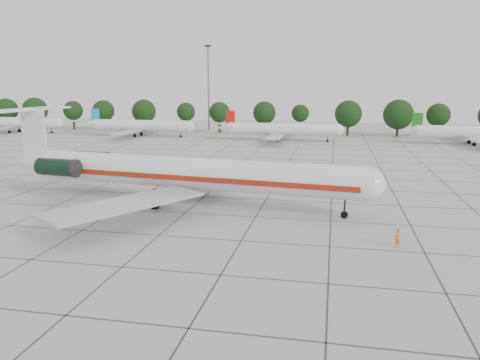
{
  "coord_description": "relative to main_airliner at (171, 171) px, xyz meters",
  "views": [
    {
      "loc": [
        7.95,
        -48.16,
        14.19
      ],
      "look_at": [
        -2.24,
        2.54,
        3.5
      ],
      "focal_mm": 35.0,
      "sensor_mm": 36.0,
      "label": 1
    }
  ],
  "objects": [
    {
      "name": "apron_joints",
      "position": [
        10.89,
        11.16,
        -3.92
      ],
      "size": [
        170.0,
        170.0,
        0.02
      ],
      "primitive_type": "cube",
      "color": "#383838",
      "rests_on": "ground"
    },
    {
      "name": "bg_airliner_d",
      "position": [
        51.56,
        66.04,
        -1.02
      ],
      "size": [
        28.24,
        27.2,
        7.4
      ],
      "color": "silver",
      "rests_on": "ground"
    },
    {
      "name": "bg_airliner_c",
      "position": [
        6.01,
        65.18,
        -1.02
      ],
      "size": [
        28.24,
        27.2,
        7.4
      ],
      "color": "silver",
      "rests_on": "ground"
    },
    {
      "name": "tree_line",
      "position": [
        -0.79,
        81.16,
        2.05
      ],
      "size": [
        249.86,
        8.44,
        10.22
      ],
      "color": "#332114",
      "rests_on": "ground"
    },
    {
      "name": "bg_airliner_b",
      "position": [
        -32.96,
        67.89,
        -1.02
      ],
      "size": [
        28.24,
        27.2,
        7.4
      ],
      "color": "silver",
      "rests_on": "ground"
    },
    {
      "name": "main_airliner",
      "position": [
        0.0,
        0.0,
        0.0
      ],
      "size": [
        47.38,
        37.07,
        11.13
      ],
      "rotation": [
        0.0,
        0.0,
        -0.12
      ],
      "color": "silver",
      "rests_on": "ground"
    },
    {
      "name": "floodlight_mast",
      "position": [
        -19.11,
        88.16,
        10.35
      ],
      "size": [
        1.6,
        1.6,
        25.45
      ],
      "color": "slate",
      "rests_on": "ground"
    },
    {
      "name": "ground",
      "position": [
        10.89,
        -3.84,
        -3.93
      ],
      "size": [
        260.0,
        260.0,
        0.0
      ],
      "primitive_type": "plane",
      "color": "#B0B0A8",
      "rests_on": "ground"
    },
    {
      "name": "bg_airliner_a",
      "position": [
        -72.95,
        70.27,
        -1.02
      ],
      "size": [
        28.24,
        27.2,
        7.4
      ],
      "color": "silver",
      "rests_on": "ground"
    },
    {
      "name": "ground_crew",
      "position": [
        24.71,
        -10.75,
        -3.05
      ],
      "size": [
        0.76,
        0.75,
        1.77
      ],
      "primitive_type": "imported",
      "rotation": [
        0.0,
        0.0,
        3.88
      ],
      "color": "orange",
      "rests_on": "ground"
    }
  ]
}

